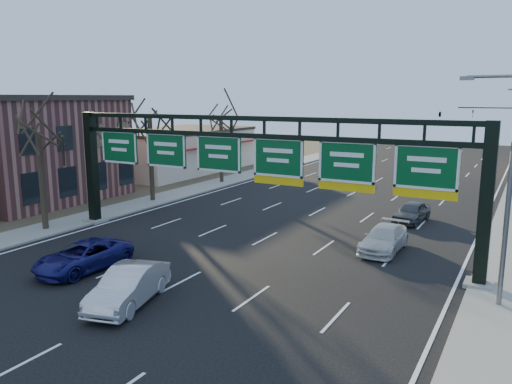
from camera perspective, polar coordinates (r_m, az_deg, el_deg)
The scene contains 17 objects.
ground at distance 21.48m, azimuth -11.94°, elevation -11.73°, with size 160.00×160.00×0.00m, color black.
sidewalk_left at distance 44.23m, azimuth -7.48°, elevation 0.18°, with size 3.00×120.00×0.12m, color gray.
dirt_strip_left at distance 52.36m, azimuth -18.26°, elevation 1.34°, with size 21.00×120.00×0.06m, color #473D2B.
lane_markings at distance 38.12m, azimuth 8.17°, elevation -1.63°, with size 21.60×120.00×0.01m, color white.
sign_gantry at distance 26.53m, azimuth -0.66°, elevation 3.18°, with size 24.60×1.20×7.20m.
brick_block at distance 43.48m, azimuth -24.17°, elevation 4.60°, with size 10.40×12.40×8.30m.
cream_strip at distance 56.21m, azimuth -9.18°, elevation 4.76°, with size 10.90×18.40×4.70m.
tree_gantry at distance 32.75m, azimuth -23.79°, elevation 8.09°, with size 3.60×3.60×8.48m.
tree_mid at distance 39.59m, azimuth -12.14°, elevation 10.15°, with size 3.60×3.60×9.24m.
tree_far at distance 47.58m, azimuth -4.05°, elevation 9.98°, with size 3.60×3.60×8.86m.
streetlight_near at distance 21.04m, azimuth 26.72°, elevation 1.26°, with size 2.15×0.22×9.00m.
traffic_signal_mast at distance 70.26m, azimuth 23.24°, elevation 7.78°, with size 10.16×0.54×7.00m.
car_blue_suv at distance 25.35m, azimuth -19.13°, elevation -6.95°, with size 2.26×4.89×1.36m, color navy.
car_silver_sedan at distance 20.80m, azimuth -14.33°, elevation -10.36°, with size 1.60×4.58×1.51m, color silver.
car_white_wagon at distance 27.76m, azimuth 14.43°, elevation -5.19°, with size 1.85×4.56×1.32m, color silver.
car_grey_far at distance 34.54m, azimuth 17.38°, elevation -2.19°, with size 1.59×3.95×1.34m, color #434649.
car_silver_distant at distance 51.35m, azimuth 8.59°, elevation 2.34°, with size 1.46×4.19×1.38m, color #B8B8BD.
Camera 1 is at (13.27, -14.80, 8.15)m, focal length 35.00 mm.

